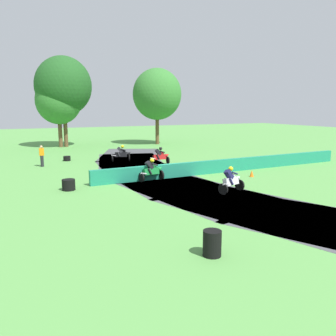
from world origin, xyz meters
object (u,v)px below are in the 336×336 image
at_px(motorcycle_chase_red, 160,156).
at_px(traffic_cone, 252,173).
at_px(motorcycle_trailing_green, 152,170).
at_px(track_marshal, 42,156).
at_px(motorcycle_lead_black, 122,154).
at_px(tire_stack_mid_a, 69,185).
at_px(tire_stack_near, 67,158).
at_px(tire_stack_mid_b, 212,243).
at_px(motorcycle_fourth_white, 232,180).

relative_size(motorcycle_chase_red, traffic_cone, 3.86).
xyz_separation_m(motorcycle_trailing_green, track_marshal, (-5.59, 8.33, 0.16)).
distance_m(motorcycle_lead_black, tire_stack_mid_a, 10.27).
height_order(tire_stack_mid_a, track_marshal, track_marshal).
height_order(motorcycle_chase_red, track_marshal, track_marshal).
bearing_deg(tire_stack_near, motorcycle_lead_black, -30.17).
height_order(tire_stack_near, tire_stack_mid_a, tire_stack_mid_a).
xyz_separation_m(motorcycle_chase_red, tire_stack_mid_b, (-5.61, -16.33, -0.26)).
bearing_deg(motorcycle_fourth_white, tire_stack_mid_b, -129.68).
xyz_separation_m(motorcycle_lead_black, track_marshal, (-6.29, 0.19, 0.16)).
xyz_separation_m(tire_stack_mid_a, track_marshal, (-0.50, 8.66, 0.52)).
bearing_deg(tire_stack_mid_a, motorcycle_chase_red, 35.48).
xyz_separation_m(tire_stack_near, tire_stack_mid_a, (-1.69, -10.86, 0.10)).
bearing_deg(motorcycle_lead_black, tire_stack_mid_a, -124.32).
height_order(tire_stack_mid_b, traffic_cone, tire_stack_mid_b).
bearing_deg(tire_stack_mid_b, track_marshal, 98.81).
height_order(motorcycle_lead_black, motorcycle_trailing_green, motorcycle_lead_black).
bearing_deg(traffic_cone, tire_stack_mid_b, -134.16).
bearing_deg(tire_stack_near, tire_stack_mid_b, -87.91).
xyz_separation_m(motorcycle_lead_black, tire_stack_mid_a, (-5.79, -8.48, -0.36)).
distance_m(motorcycle_fourth_white, tire_stack_mid_a, 8.84).
bearing_deg(motorcycle_fourth_white, track_marshal, 122.90).
height_order(motorcycle_trailing_green, motorcycle_fourth_white, motorcycle_trailing_green).
bearing_deg(motorcycle_trailing_green, motorcycle_chase_red, 61.13).
relative_size(motorcycle_fourth_white, track_marshal, 1.03).
relative_size(motorcycle_trailing_green, track_marshal, 1.03).
height_order(motorcycle_lead_black, motorcycle_fourth_white, motorcycle_lead_black).
bearing_deg(traffic_cone, motorcycle_fourth_white, -142.25).
height_order(track_marshal, traffic_cone, track_marshal).
bearing_deg(tire_stack_mid_b, motorcycle_chase_red, 71.05).
distance_m(motorcycle_lead_black, motorcycle_fourth_white, 12.79).
bearing_deg(track_marshal, motorcycle_trailing_green, -56.13).
distance_m(motorcycle_trailing_green, tire_stack_mid_a, 5.11).
bearing_deg(motorcycle_lead_black, motorcycle_trailing_green, -94.89).
bearing_deg(track_marshal, tire_stack_mid_a, -86.67).
relative_size(motorcycle_chase_red, tire_stack_mid_b, 2.12).
bearing_deg(motorcycle_chase_red, track_marshal, 161.33).
relative_size(tire_stack_near, track_marshal, 0.36).
xyz_separation_m(tire_stack_near, track_marshal, (-2.20, -2.20, 0.62)).
distance_m(motorcycle_trailing_green, tire_stack_mid_b, 11.21).
relative_size(motorcycle_lead_black, motorcycle_trailing_green, 1.02).
xyz_separation_m(motorcycle_fourth_white, track_marshal, (-8.30, 12.82, 0.17)).
xyz_separation_m(motorcycle_fourth_white, traffic_cone, (3.65, 2.82, -0.43)).
bearing_deg(tire_stack_mid_b, motorcycle_trailing_green, 76.51).
distance_m(motorcycle_lead_black, tire_stack_mid_b, 19.33).
bearing_deg(motorcycle_trailing_green, tire_stack_mid_a, -176.30).
height_order(motorcycle_trailing_green, track_marshal, track_marshal).
distance_m(motorcycle_lead_black, motorcycle_trailing_green, 8.18).
bearing_deg(motorcycle_chase_red, motorcycle_lead_black, 130.22).
distance_m(motorcycle_fourth_white, track_marshal, 15.27).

